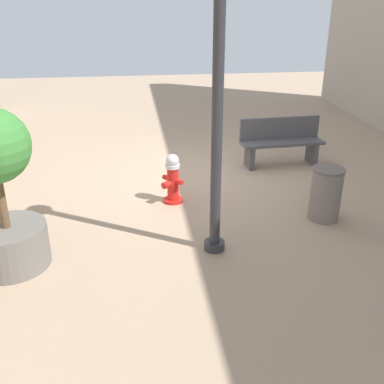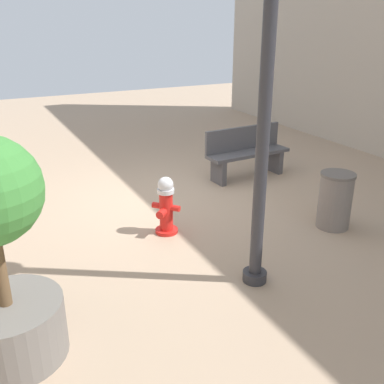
% 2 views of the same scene
% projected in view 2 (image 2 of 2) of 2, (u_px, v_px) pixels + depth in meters
% --- Properties ---
extents(ground_plane, '(23.40, 23.40, 0.00)m').
position_uv_depth(ground_plane, '(168.00, 198.00, 7.56)').
color(ground_plane, tan).
extents(fire_hydrant, '(0.37, 0.37, 0.84)m').
position_uv_depth(fire_hydrant, '(166.00, 205.00, 6.21)').
color(fire_hydrant, red).
rests_on(fire_hydrant, ground_plane).
extents(bench_near, '(1.68, 0.53, 0.95)m').
position_uv_depth(bench_near, '(246.00, 152.00, 8.43)').
color(bench_near, '#4C4C51').
rests_on(bench_near, ground_plane).
extents(street_lamp, '(0.36, 0.36, 3.89)m').
position_uv_depth(street_lamp, '(267.00, 67.00, 4.31)').
color(street_lamp, '#2D2D33').
rests_on(street_lamp, ground_plane).
extents(trash_bin, '(0.49, 0.49, 0.83)m').
position_uv_depth(trash_bin, '(335.00, 200.00, 6.39)').
color(trash_bin, slate).
rests_on(trash_bin, ground_plane).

